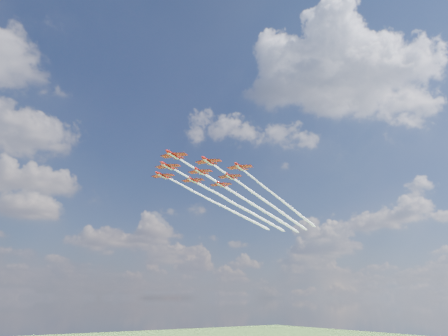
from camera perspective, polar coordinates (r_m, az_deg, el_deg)
The scene contains 9 objects.
jet_lead at distance 201.75m, azimuth 3.44°, elevation -4.53°, with size 130.31×89.20×2.42m.
jet_row2_port at distance 208.74m, azimuth 6.20°, elevation -4.87°, with size 130.31×89.20×2.42m.
jet_row2_starb at distance 213.02m, azimuth 2.37°, elevation -5.19°, with size 130.31×89.20×2.42m.
jet_row3_port at distance 216.19m, azimuth 8.78°, elevation -5.18°, with size 130.31×89.20×2.42m.
jet_row3_centre at distance 219.83m, azimuth 5.03°, elevation -5.50°, with size 130.31×89.20×2.42m.
jet_row3_starb at distance 224.38m, azimuth 1.41°, elevation -5.79°, with size 130.31×89.20×2.42m.
jet_row4_port at distance 227.09m, azimuth 7.53°, elevation -5.78°, with size 130.31×89.20×2.42m.
jet_row4_starb at distance 231.03m, azimuth 3.97°, elevation -6.07°, with size 130.31×89.20×2.42m.
jet_tail at distance 238.12m, azimuth 6.38°, elevation -6.32°, with size 130.31×89.20×2.42m.
Camera 1 is at (-67.62, -125.30, 30.87)m, focal length 35.00 mm.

